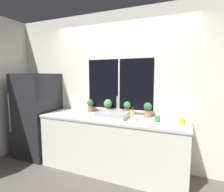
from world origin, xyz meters
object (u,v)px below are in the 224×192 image
at_px(mug_white, 134,121).
at_px(refrigerator, 38,115).
at_px(potted_plant_center_left, 108,105).
at_px(soap_bottle, 132,115).
at_px(mug_yellow, 182,122).
at_px(sink, 113,115).
at_px(potted_plant_far_left, 90,105).
at_px(potted_plant_far_right, 148,110).
at_px(potted_plant_center_right, 127,108).
at_px(mug_green, 157,119).

bearing_deg(mug_white, refrigerator, 173.76).
bearing_deg(potted_plant_center_left, soap_bottle, -27.73).
xyz_separation_m(soap_bottle, mug_yellow, (0.71, 0.03, -0.04)).
distance_m(sink, potted_plant_far_left, 0.62).
xyz_separation_m(potted_plant_far_right, mug_white, (-0.10, -0.46, -0.08)).
distance_m(potted_plant_far_right, mug_yellow, 0.59).
bearing_deg(potted_plant_center_right, mug_yellow, -15.74).
xyz_separation_m(sink, potted_plant_center_left, (-0.20, 0.25, 0.10)).
height_order(potted_plant_center_left, mug_green, potted_plant_center_left).
bearing_deg(soap_bottle, potted_plant_far_left, 162.64).
relative_size(potted_plant_far_left, soap_bottle, 1.17).
distance_m(mug_white, mug_green, 0.36).
relative_size(sink, mug_green, 5.74).
bearing_deg(potted_plant_center_right, mug_green, -23.66).
bearing_deg(potted_plant_center_right, soap_bottle, -58.54).
xyz_separation_m(refrigerator, potted_plant_center_right, (1.78, 0.23, 0.22)).
xyz_separation_m(potted_plant_far_left, potted_plant_far_right, (1.07, -0.00, -0.01)).
bearing_deg(potted_plant_far_left, mug_green, -10.61).
bearing_deg(mug_white, sink, 154.01).
bearing_deg(mug_yellow, mug_green, 178.04).
bearing_deg(potted_plant_far_right, potted_plant_far_left, 180.00).
bearing_deg(sink, potted_plant_center_left, 127.71).
relative_size(potted_plant_far_left, potted_plant_center_right, 0.99).
xyz_separation_m(potted_plant_center_left, mug_white, (0.61, -0.46, -0.11)).
relative_size(sink, potted_plant_center_left, 1.91).
bearing_deg(potted_plant_far_left, sink, -24.45).
xyz_separation_m(soap_bottle, mug_white, (0.08, -0.18, -0.04)).
height_order(potted_plant_center_left, mug_white, potted_plant_center_left).
height_order(potted_plant_far_left, soap_bottle, potted_plant_far_left).
bearing_deg(mug_green, potted_plant_center_right, 156.34).
distance_m(potted_plant_center_left, mug_yellow, 1.27).
xyz_separation_m(potted_plant_far_right, soap_bottle, (-0.18, -0.28, -0.04)).
bearing_deg(potted_plant_center_left, mug_white, -36.66).
distance_m(refrigerator, potted_plant_center_right, 1.81).
relative_size(potted_plant_far_left, potted_plant_far_right, 0.97).
xyz_separation_m(potted_plant_center_left, potted_plant_center_right, (0.36, 0.00, -0.02)).
relative_size(potted_plant_far_right, mug_yellow, 2.77).
relative_size(soap_bottle, mug_green, 2.34).
xyz_separation_m(potted_plant_far_right, mug_green, (0.19, -0.24, -0.08)).
distance_m(soap_bottle, mug_yellow, 0.71).
height_order(potted_plant_center_left, potted_plant_far_right, potted_plant_center_left).
height_order(sink, potted_plant_far_right, sink).
xyz_separation_m(potted_plant_center_right, mug_white, (0.25, -0.46, -0.08)).
relative_size(sink, potted_plant_center_right, 2.08).
height_order(refrigerator, mug_white, refrigerator).
height_order(sink, potted_plant_center_right, sink).
relative_size(potted_plant_center_left, soap_bottle, 1.28).
bearing_deg(sink, potted_plant_far_left, 155.55).
height_order(potted_plant_center_right, mug_yellow, potted_plant_center_right).
bearing_deg(mug_white, potted_plant_far_left, 154.89).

